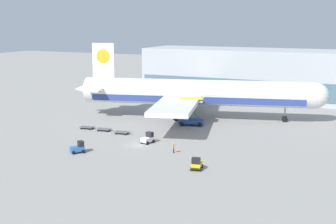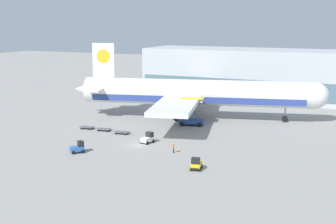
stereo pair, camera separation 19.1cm
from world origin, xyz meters
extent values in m
plane|color=gray|center=(0.00, 0.00, 0.00)|extent=(400.00, 400.00, 0.00)
cube|color=#B2B7BC|center=(18.65, 60.27, 7.00)|extent=(90.00, 18.00, 14.00)
cube|color=slate|center=(18.65, 51.17, 3.85)|extent=(88.20, 0.20, 4.90)
cylinder|color=white|center=(0.98, 25.69, 6.10)|extent=(51.83, 18.44, 5.80)
cube|color=#2D428E|center=(0.98, 25.69, 4.79)|extent=(47.77, 17.30, 1.45)
sphere|color=white|center=(26.17, 32.09, 6.10)|extent=(5.68, 5.68, 5.68)
cone|color=white|center=(-24.22, 19.28, 6.10)|extent=(7.54, 6.91, 5.51)
cube|color=white|center=(-20.19, 20.30, 13.00)|extent=(5.15, 1.71, 8.00)
cylinder|color=yellow|center=(-20.19, 20.30, 13.96)|extent=(3.24, 1.32, 3.20)
cube|color=white|center=(-21.20, 20.05, 6.68)|extent=(6.69, 13.49, 0.50)
cube|color=white|center=(-1.54, 25.04, 5.38)|extent=(19.58, 48.49, 0.90)
cylinder|color=#9EA0A5|center=(0.94, 15.28, 3.58)|extent=(4.76, 3.75, 2.80)
cylinder|color=#9EA0A5|center=(-4.03, 34.81, 3.58)|extent=(4.76, 3.75, 2.80)
cylinder|color=#9EA0A5|center=(20.13, 30.56, 2.65)|extent=(0.36, 0.36, 4.00)
cylinder|color=black|center=(20.13, 30.56, 0.65)|extent=(1.48, 1.19, 1.30)
cylinder|color=#9EA0A5|center=(-2.27, 21.56, 2.65)|extent=(0.36, 0.36, 4.00)
cylinder|color=black|center=(-2.27, 21.56, 0.65)|extent=(1.48, 1.19, 1.30)
cylinder|color=#9EA0A5|center=(-3.84, 27.76, 2.65)|extent=(0.36, 0.36, 4.00)
cylinder|color=black|center=(-3.84, 27.76, 0.65)|extent=(1.48, 1.19, 1.30)
cube|color=#284C99|center=(2.47, 19.06, 0.80)|extent=(5.78, 4.19, 0.70)
cube|color=#B2B2B7|center=(2.47, 19.06, 5.28)|extent=(5.49, 3.98, 0.30)
cube|color=yellow|center=(2.47, 19.06, 5.83)|extent=(5.49, 3.98, 0.08)
cube|color=#284C99|center=(2.47, 19.06, 3.21)|extent=(4.18, 1.21, 4.24)
cube|color=#284C99|center=(2.47, 19.06, 3.21)|extent=(4.18, 1.21, 4.24)
cylinder|color=black|center=(3.99, 21.00, 0.45)|extent=(0.96, 0.57, 0.90)
cylinder|color=black|center=(4.73, 18.09, 0.45)|extent=(0.96, 0.57, 0.90)
cylinder|color=black|center=(0.21, 20.04, 0.45)|extent=(0.96, 0.57, 0.90)
cylinder|color=black|center=(0.95, 17.13, 0.45)|extent=(0.96, 0.57, 0.90)
cube|color=silver|center=(0.74, 1.44, 0.70)|extent=(1.94, 2.58, 0.80)
cube|color=black|center=(0.90, 2.07, 1.55)|extent=(1.43, 1.18, 0.90)
cube|color=black|center=(1.05, 2.63, 0.42)|extent=(1.26, 0.47, 0.24)
cylinder|color=black|center=(0.26, 2.40, 0.30)|extent=(0.38, 0.64, 0.60)
cylinder|color=black|center=(1.62, 2.04, 0.30)|extent=(0.38, 0.64, 0.60)
cylinder|color=black|center=(-0.14, 0.84, 0.30)|extent=(0.38, 0.64, 0.60)
cylinder|color=black|center=(1.21, 0.49, 0.30)|extent=(0.38, 0.64, 0.60)
cube|color=yellow|center=(14.44, -9.04, 0.70)|extent=(1.82, 2.53, 0.80)
cube|color=black|center=(14.57, -9.68, 1.55)|extent=(1.39, 1.12, 0.90)
cube|color=black|center=(14.68, -10.25, 0.42)|extent=(1.27, 0.40, 0.24)
cylinder|color=black|center=(15.29, -9.70, 0.30)|extent=(0.35, 0.64, 0.60)
cylinder|color=black|center=(13.91, -9.97, 0.30)|extent=(0.35, 0.64, 0.60)
cylinder|color=black|center=(14.97, -8.12, 0.30)|extent=(0.35, 0.64, 0.60)
cylinder|color=black|center=(13.60, -8.39, 0.30)|extent=(0.35, 0.64, 0.60)
cube|color=#2D66B7|center=(-7.27, -9.14, 0.70)|extent=(2.55, 2.66, 0.80)
cube|color=black|center=(-6.85, -8.64, 1.55)|extent=(1.53, 1.48, 0.90)
cube|color=black|center=(-6.48, -8.20, 0.42)|extent=(1.07, 0.93, 0.24)
cylinder|color=black|center=(-7.29, -8.08, 0.30)|extent=(0.57, 0.62, 0.60)
cylinder|color=black|center=(-6.21, -8.97, 0.30)|extent=(0.57, 0.62, 0.60)
cylinder|color=black|center=(-8.32, -9.32, 0.30)|extent=(0.57, 0.62, 0.60)
cylinder|color=black|center=(-7.24, -10.21, 0.30)|extent=(0.57, 0.62, 0.60)
cube|color=#56565B|center=(-15.89, 6.47, 0.42)|extent=(2.94, 1.79, 0.12)
cube|color=#56565B|center=(-14.05, 6.66, 0.42)|extent=(0.90, 0.18, 0.08)
cylinder|color=black|center=(-14.99, 7.20, 0.18)|extent=(0.37, 0.18, 0.36)
cylinder|color=black|center=(-14.85, 5.94, 0.18)|extent=(0.37, 0.18, 0.36)
cylinder|color=black|center=(-16.93, 6.99, 0.18)|extent=(0.37, 0.18, 0.36)
cylinder|color=black|center=(-16.80, 5.73, 0.18)|extent=(0.37, 0.18, 0.36)
cube|color=#56565B|center=(-11.73, 6.38, 0.42)|extent=(2.94, 1.79, 0.12)
cube|color=#56565B|center=(-9.89, 6.58, 0.42)|extent=(0.90, 0.18, 0.08)
cylinder|color=black|center=(-10.82, 7.12, 0.18)|extent=(0.37, 0.18, 0.36)
cylinder|color=black|center=(-10.69, 5.85, 0.18)|extent=(0.37, 0.18, 0.36)
cylinder|color=black|center=(-12.77, 6.91, 0.18)|extent=(0.37, 0.18, 0.36)
cylinder|color=black|center=(-12.64, 5.64, 0.18)|extent=(0.37, 0.18, 0.36)
cube|color=#56565B|center=(-7.12, 5.64, 0.42)|extent=(2.94, 1.79, 0.12)
cube|color=#56565B|center=(-5.28, 5.84, 0.42)|extent=(0.90, 0.18, 0.08)
cylinder|color=black|center=(-6.21, 6.38, 0.18)|extent=(0.37, 0.18, 0.36)
cylinder|color=black|center=(-6.07, 5.11, 0.18)|extent=(0.37, 0.18, 0.36)
cylinder|color=black|center=(-8.16, 6.17, 0.18)|extent=(0.37, 0.18, 0.36)
cylinder|color=black|center=(-8.02, 4.91, 0.18)|extent=(0.37, 0.18, 0.36)
cylinder|color=black|center=(7.65, -2.23, 0.41)|extent=(0.14, 0.14, 0.82)
cylinder|color=black|center=(7.69, -2.42, 0.41)|extent=(0.14, 0.14, 0.82)
cube|color=orange|center=(7.67, -2.33, 1.13)|extent=(0.29, 0.40, 0.62)
cylinder|color=orange|center=(7.62, -2.09, 1.16)|extent=(0.09, 0.09, 0.56)
cylinder|color=orange|center=(7.72, -2.56, 1.16)|extent=(0.09, 0.09, 0.56)
sphere|color=tan|center=(7.67, -2.33, 1.55)|extent=(0.22, 0.22, 0.22)
sphere|color=yellow|center=(7.67, -2.33, 1.62)|extent=(0.21, 0.21, 0.21)
cube|color=black|center=(8.15, -1.13, 0.02)|extent=(0.40, 0.40, 0.04)
cone|color=orange|center=(8.15, -1.13, 0.30)|extent=(0.32, 0.32, 0.52)
cylinder|color=white|center=(8.15, -1.13, 0.32)|extent=(0.19, 0.19, 0.07)
camera|label=1|loc=(38.57, -72.52, 22.21)|focal=50.00mm
camera|label=2|loc=(38.75, -72.45, 22.21)|focal=50.00mm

